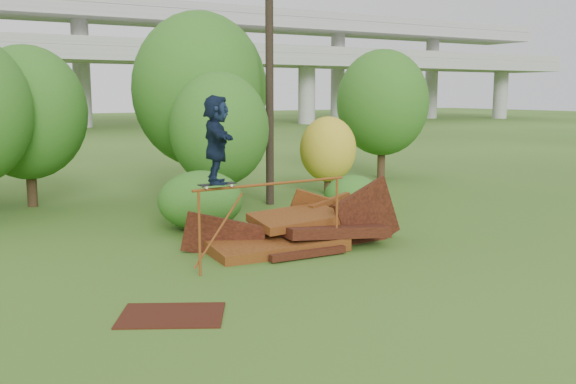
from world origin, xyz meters
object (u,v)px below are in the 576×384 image
utility_pole (269,57)px  flat_plate (172,315)px  skater (216,140)px  scrap_pile (297,233)px

utility_pole → flat_plate: bearing=-127.4°
skater → flat_plate: (-1.89, -2.15, -2.94)m
skater → flat_plate: 4.10m
scrap_pile → flat_plate: 5.74m
skater → utility_pole: 9.20m
scrap_pile → flat_plate: size_ratio=3.22×
scrap_pile → skater: size_ratio=3.10×
skater → flat_plate: skater is taller
skater → utility_pole: bearing=-16.6°
scrap_pile → skater: (-2.76, -1.19, 2.58)m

